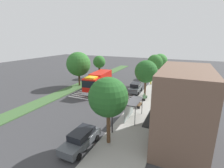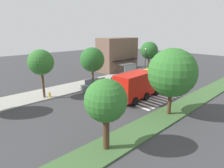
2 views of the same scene
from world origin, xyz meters
The scene contains 20 objects.
ground_plane centered at (0.00, 0.00, 0.00)m, with size 120.00×120.00×0.00m, color #38383A.
sidewalk centered at (0.00, 8.73, 0.07)m, with size 60.00×5.13×0.14m, color #9E9B93.
median_strip centered at (0.00, -7.67, 0.07)m, with size 60.00×3.00×0.14m, color #3D6033.
crosswalk centered at (2.79, 0.00, 0.01)m, with size 7.65×11.10×0.01m.
fire_truck centered at (1.92, -1.81, 2.09)m, with size 8.68×3.33×3.73m.
parked_car_west centered at (-18.95, 4.97, 0.91)m, with size 4.51×2.21×1.79m.
parked_car_mid centered at (-0.78, 4.97, 0.93)m, with size 4.29×2.24×1.84m.
parked_car_east centered at (17.72, 4.97, 0.87)m, with size 4.76×2.06×1.68m.
bus_stop_shelter centered at (10.17, 7.64, 1.89)m, with size 3.50×1.40×2.46m.
bench_near_shelter centered at (6.17, 7.64, 0.59)m, with size 1.60×0.50×0.90m.
bench_west_of_shelter centered at (2.68, 7.64, 0.59)m, with size 1.60×0.50×0.90m.
street_lamp centered at (14.35, 6.77, 3.39)m, with size 0.36×0.36×5.42m.
storefront_building centered at (12.71, 13.59, 3.77)m, with size 9.18×5.39×7.54m.
sidewalk_tree_far_west centered at (-15.98, 7.17, 4.39)m, with size 3.79×3.79×6.18m.
sidewalk_tree_west centered at (-8.06, 7.17, 5.05)m, with size 3.41×3.41×6.65m.
sidewalk_tree_center centered at (0.53, 7.17, 4.53)m, with size 4.01×4.01×6.41m.
sidewalk_tree_far_east centered at (16.15, 7.17, 4.92)m, with size 3.77×3.77×6.69m.
median_tree_far_west centered at (-9.63, -7.67, 4.12)m, with size 3.27×3.27×5.67m.
median_tree_west centered at (-0.25, -7.67, 4.85)m, with size 5.18×5.18×7.31m.
fire_hydrant centered at (-7.50, 6.67, 0.49)m, with size 0.28×0.28×0.70m, color gold.
Camera 1 is at (29.27, 13.40, 10.22)m, focal length 26.59 mm.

